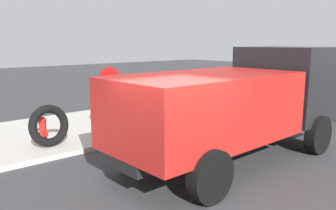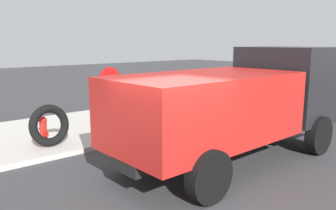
# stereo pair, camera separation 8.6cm
# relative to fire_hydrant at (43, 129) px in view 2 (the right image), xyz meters

# --- Properties ---
(ground_plane) EXTENTS (80.00, 80.00, 0.00)m
(ground_plane) POSITION_rel_fire_hydrant_xyz_m (0.70, -5.17, -0.59)
(ground_plane) COLOR #38383A
(sidewalk_curb) EXTENTS (36.00, 5.00, 0.15)m
(sidewalk_curb) POSITION_rel_fire_hydrant_xyz_m (0.70, 1.33, -0.52)
(sidewalk_curb) COLOR #BCB7AD
(sidewalk_curb) RESTS_ON ground
(fire_hydrant) EXTENTS (0.24, 0.54, 0.83)m
(fire_hydrant) POSITION_rel_fire_hydrant_xyz_m (0.00, 0.00, 0.00)
(fire_hydrant) COLOR red
(fire_hydrant) RESTS_ON sidewalk_curb
(loose_tire) EXTENTS (1.25, 0.53, 1.24)m
(loose_tire) POSITION_rel_fire_hydrant_xyz_m (0.07, -0.33, 0.17)
(loose_tire) COLOR black
(loose_tire) RESTS_ON sidewalk_curb
(stop_sign) EXTENTS (0.76, 0.08, 2.22)m
(stop_sign) POSITION_rel_fire_hydrant_xyz_m (2.04, -0.43, 1.10)
(stop_sign) COLOR gray
(stop_sign) RESTS_ON sidewalk_curb
(dump_truck_red) EXTENTS (7.04, 2.89, 3.00)m
(dump_truck_red) POSITION_rel_fire_hydrant_xyz_m (3.66, -4.30, 1.02)
(dump_truck_red) COLOR red
(dump_truck_red) RESTS_ON ground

